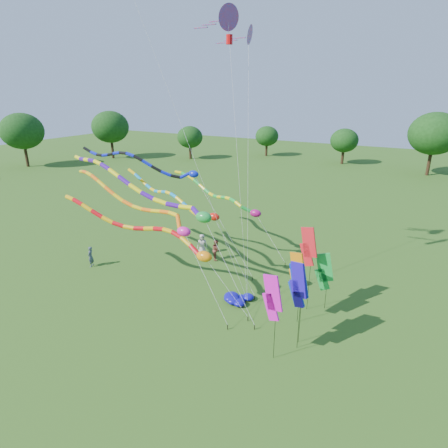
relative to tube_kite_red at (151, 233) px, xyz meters
The scene contains 20 objects.
ground 6.18m from the tube_kite_red, 36.31° to the right, with size 160.00×160.00×0.00m, color #245316.
tree_ring 9.08m from the tube_kite_red, 49.39° to the right, with size 112.79×118.48×9.59m.
tube_kite_red is the anchor object (origin of this frame).
tube_kite_orange 2.11m from the tube_kite_red, 160.11° to the left, with size 14.76×3.90×7.62m.
tube_kite_purple 3.08m from the tube_kite_red, 143.85° to the left, with size 17.55×4.23×8.60m.
tube_kite_blue 5.37m from the tube_kite_red, 129.29° to the left, with size 13.50×1.92×9.12m.
tube_kite_cyan 3.74m from the tube_kite_red, 97.69° to the left, with size 12.56×3.30×7.12m.
tube_kite_green 9.23m from the tube_kite_red, 88.28° to the left, with size 12.15×3.52×6.06m.
delta_kite_high_a 13.18m from the tube_kite_red, 36.35° to the left, with size 4.60×2.55×17.12m.
delta_kite_high_c 13.58m from the tube_kite_red, 55.49° to the left, with size 4.64×5.10×16.55m.
banner_pole_orange 9.46m from the tube_kite_red, ahead, with size 1.13×0.42×4.32m.
banner_pole_magenta_a 9.66m from the tube_kite_red, 15.24° to the right, with size 1.15×0.32×4.58m.
banner_pole_red 9.79m from the tube_kite_red, 15.32° to the left, with size 1.15×0.32×5.33m.
banner_pole_green 10.93m from the tube_kite_red, 16.57° to the left, with size 1.15×0.36×3.72m.
banner_pole_blue_a 10.04m from the tube_kite_red, ahead, with size 1.16×0.23×4.56m.
banner_pole_blue_b 10.18m from the tube_kite_red, ahead, with size 1.09×0.56×4.83m.
blue_nylon_heap 7.04m from the tube_kite_red, 13.58° to the left, with size 1.72×1.49×0.54m.
person_a 7.17m from the tube_kite_red, 92.45° to the left, with size 0.82×0.53×1.68m, color beige.
person_b 7.22m from the tube_kite_red, behind, with size 0.58×0.38×1.59m, color #3F4858.
person_c 6.96m from the tube_kite_red, 78.02° to the left, with size 0.80×0.62×1.64m, color brown.
Camera 1 is at (11.02, -14.46, 12.69)m, focal length 30.00 mm.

